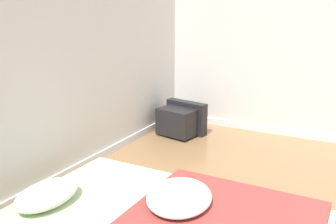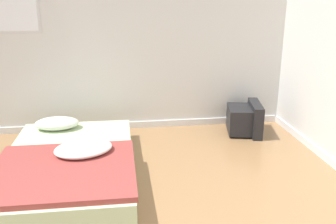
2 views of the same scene
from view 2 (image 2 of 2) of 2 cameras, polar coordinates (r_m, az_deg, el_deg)
wall_back at (r=4.97m, az=-14.00°, el=11.49°), size 7.93×0.08×2.60m
mattress_bed at (r=3.95m, az=-14.89°, el=-7.60°), size 1.31×2.06×0.37m
crt_tv at (r=5.04m, az=11.73°, el=-1.03°), size 0.50×0.59×0.41m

